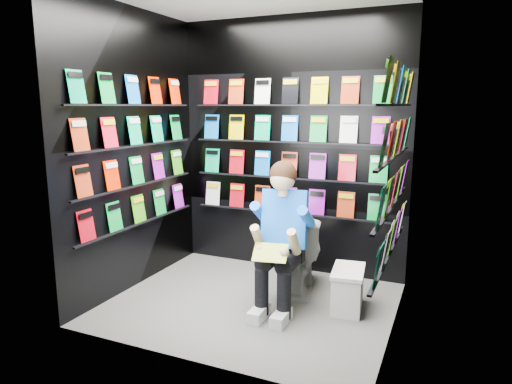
% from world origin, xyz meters
% --- Properties ---
extents(floor, '(2.40, 2.40, 0.00)m').
position_xyz_m(floor, '(0.00, 0.00, 0.00)').
color(floor, '#5B5B58').
rests_on(floor, ground).
extents(wall_back, '(2.40, 0.04, 2.60)m').
position_xyz_m(wall_back, '(0.00, 1.00, 1.30)').
color(wall_back, black).
rests_on(wall_back, floor).
extents(wall_front, '(2.40, 0.04, 2.60)m').
position_xyz_m(wall_front, '(0.00, -1.00, 1.30)').
color(wall_front, black).
rests_on(wall_front, floor).
extents(wall_left, '(0.04, 2.00, 2.60)m').
position_xyz_m(wall_left, '(-1.20, 0.00, 1.30)').
color(wall_left, black).
rests_on(wall_left, floor).
extents(wall_right, '(0.04, 2.00, 2.60)m').
position_xyz_m(wall_right, '(1.20, 0.00, 1.30)').
color(wall_right, black).
rests_on(wall_right, floor).
extents(comics_back, '(2.10, 0.06, 1.37)m').
position_xyz_m(comics_back, '(0.00, 0.97, 1.31)').
color(comics_back, red).
rests_on(comics_back, wall_back).
extents(comics_left, '(0.06, 1.70, 1.37)m').
position_xyz_m(comics_left, '(-1.17, 0.00, 1.31)').
color(comics_left, red).
rests_on(comics_left, wall_left).
extents(comics_right, '(0.06, 1.70, 1.37)m').
position_xyz_m(comics_right, '(1.17, 0.00, 1.31)').
color(comics_right, red).
rests_on(comics_right, wall_right).
extents(toilet, '(0.56, 0.82, 0.73)m').
position_xyz_m(toilet, '(0.28, 0.48, 0.37)').
color(toilet, white).
rests_on(toilet, floor).
extents(longbox, '(0.29, 0.46, 0.32)m').
position_xyz_m(longbox, '(0.80, 0.24, 0.16)').
color(longbox, silver).
rests_on(longbox, floor).
extents(longbox_lid, '(0.31, 0.48, 0.03)m').
position_xyz_m(longbox_lid, '(0.80, 0.24, 0.34)').
color(longbox_lid, silver).
rests_on(longbox_lid, longbox).
extents(reader, '(0.64, 0.82, 1.36)m').
position_xyz_m(reader, '(0.28, 0.10, 0.76)').
color(reader, blue).
rests_on(reader, toilet).
extents(held_comic, '(0.30, 0.21, 0.11)m').
position_xyz_m(held_comic, '(0.28, -0.25, 0.58)').
color(held_comic, green).
rests_on(held_comic, reader).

